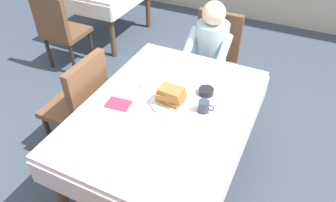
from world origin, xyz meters
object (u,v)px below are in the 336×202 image
at_px(cup_coffee, 204,106).
at_px(background_chair_empty, 59,28).
at_px(dining_table_main, 166,117).
at_px(chair_left_side, 81,101).
at_px(spoon_near_edge, 149,134).
at_px(knife_right_of_plate, 195,113).
at_px(plate_breakfast, 171,103).
at_px(bowl_butter, 206,91).
at_px(fork_left_of_plate, 146,98).
at_px(breakfast_stack, 171,95).
at_px(diner_person, 210,49).
at_px(chair_diner, 214,54).
at_px(syrup_pitcher, 144,83).

xyz_separation_m(cup_coffee, background_chair_empty, (-2.07, 0.89, -0.25)).
relative_size(dining_table_main, chair_left_side, 1.64).
bearing_deg(chair_left_side, spoon_near_edge, -109.45).
xyz_separation_m(chair_left_side, knife_right_of_plate, (0.97, 0.03, 0.21)).
distance_m(plate_breakfast, bowl_butter, 0.28).
bearing_deg(chair_left_side, background_chair_empty, 47.54).
bearing_deg(spoon_near_edge, background_chair_empty, 148.89).
distance_m(fork_left_of_plate, knife_right_of_plate, 0.38).
distance_m(breakfast_stack, spoon_near_edge, 0.34).
height_order(chair_left_side, fork_left_of_plate, chair_left_side).
distance_m(breakfast_stack, knife_right_of_plate, 0.20).
bearing_deg(spoon_near_edge, chair_left_side, 163.47).
xyz_separation_m(spoon_near_edge, background_chair_empty, (-1.84, 1.24, -0.21)).
distance_m(diner_person, chair_left_side, 1.26).
relative_size(knife_right_of_plate, spoon_near_edge, 1.33).
distance_m(diner_person, bowl_butter, 0.79).
bearing_deg(dining_table_main, plate_breakfast, 80.85).
bearing_deg(plate_breakfast, cup_coffee, 5.58).
height_order(chair_diner, diner_person, diner_person).
distance_m(bowl_butter, background_chair_empty, 2.15).
bearing_deg(bowl_butter, cup_coffee, -74.50).
xyz_separation_m(knife_right_of_plate, background_chair_empty, (-2.02, 0.93, -0.21)).
relative_size(chair_left_side, knife_right_of_plate, 4.65).
distance_m(syrup_pitcher, knife_right_of_plate, 0.47).
relative_size(breakfast_stack, bowl_butter, 1.79).
bearing_deg(plate_breakfast, syrup_pitcher, 161.43).
bearing_deg(knife_right_of_plate, chair_diner, 5.96).
height_order(breakfast_stack, syrup_pitcher, breakfast_stack).
relative_size(chair_left_side, background_chair_empty, 1.00).
relative_size(chair_left_side, spoon_near_edge, 6.20).
bearing_deg(chair_left_side, knife_right_of_plate, -88.05).
relative_size(dining_table_main, syrup_pitcher, 19.05).
bearing_deg(diner_person, background_chair_empty, 1.56).
height_order(breakfast_stack, knife_right_of_plate, breakfast_stack).
height_order(dining_table_main, diner_person, diner_person).
height_order(dining_table_main, chair_diner, chair_diner).
xyz_separation_m(chair_diner, syrup_pitcher, (-0.21, -1.03, 0.25)).
distance_m(cup_coffee, spoon_near_edge, 0.42).
xyz_separation_m(chair_diner, diner_person, (-0.00, -0.16, 0.14)).
relative_size(dining_table_main, knife_right_of_plate, 7.62).
xyz_separation_m(breakfast_stack, syrup_pitcher, (-0.26, 0.09, -0.04)).
height_order(chair_left_side, spoon_near_edge, chair_left_side).
bearing_deg(syrup_pitcher, cup_coffee, -7.46).
distance_m(dining_table_main, cup_coffee, 0.29).
bearing_deg(chair_left_side, syrup_pitcher, -74.71).
height_order(bowl_butter, spoon_near_edge, bowl_butter).
bearing_deg(syrup_pitcher, plate_breakfast, -18.57).
relative_size(dining_table_main, chair_diner, 1.64).
distance_m(dining_table_main, diner_person, 1.01).
bearing_deg(knife_right_of_plate, spoon_near_edge, 143.59).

